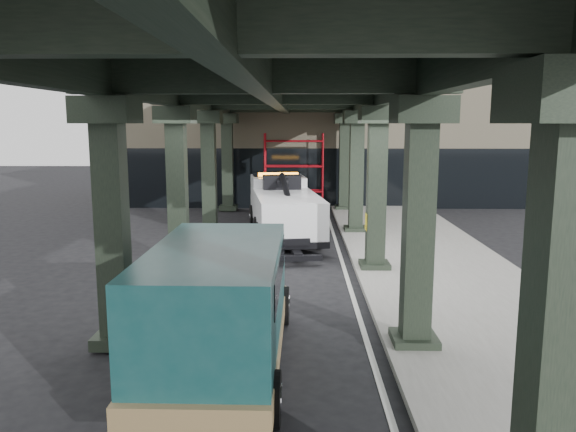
# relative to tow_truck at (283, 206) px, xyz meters

# --- Properties ---
(ground) EXTENTS (90.00, 90.00, 0.00)m
(ground) POSITION_rel_tow_truck_xyz_m (0.37, -7.12, -1.26)
(ground) COLOR black
(ground) RESTS_ON ground
(sidewalk) EXTENTS (5.00, 40.00, 0.15)m
(sidewalk) POSITION_rel_tow_truck_xyz_m (4.87, -5.12, -1.19)
(sidewalk) COLOR gray
(sidewalk) RESTS_ON ground
(lane_stripe) EXTENTS (0.12, 38.00, 0.01)m
(lane_stripe) POSITION_rel_tow_truck_xyz_m (2.07, -5.12, -1.25)
(lane_stripe) COLOR silver
(lane_stripe) RESTS_ON ground
(viaduct) EXTENTS (7.40, 32.00, 6.40)m
(viaduct) POSITION_rel_tow_truck_xyz_m (-0.03, -5.12, 4.20)
(viaduct) COLOR black
(viaduct) RESTS_ON ground
(building) EXTENTS (22.00, 10.00, 8.00)m
(building) POSITION_rel_tow_truck_xyz_m (2.37, 12.88, 2.74)
(building) COLOR #C6B793
(building) RESTS_ON ground
(scaffolding) EXTENTS (3.08, 0.88, 4.00)m
(scaffolding) POSITION_rel_tow_truck_xyz_m (0.37, 7.53, 0.85)
(scaffolding) COLOR #AE0D17
(scaffolding) RESTS_ON ground
(tow_truck) EXTENTS (3.21, 8.09, 2.59)m
(tow_truck) POSITION_rel_tow_truck_xyz_m (0.00, 0.00, 0.00)
(tow_truck) COLOR black
(tow_truck) RESTS_ON ground
(towed_van) EXTENTS (2.45, 5.96, 2.41)m
(towed_van) POSITION_rel_tow_truck_xyz_m (-0.78, -12.19, 0.03)
(towed_van) COLOR #113C3D
(towed_van) RESTS_ON ground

